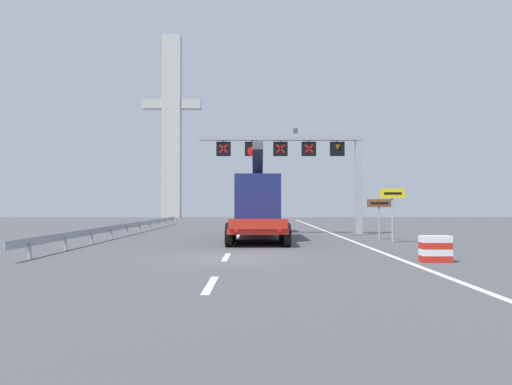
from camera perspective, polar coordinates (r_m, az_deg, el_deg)
ground at (r=17.73m, az=-3.34°, el=-7.81°), size 112.00×112.00×0.00m
lane_markings at (r=45.05m, az=-1.33°, el=-3.95°), size 0.20×69.41×0.01m
edge_line_right at (r=30.10m, az=9.97°, el=-5.17°), size 0.20×63.00×0.01m
overhead_lane_gantry at (r=31.22m, az=5.54°, el=4.74°), size 10.86×0.90×6.92m
heavy_haul_truck_red at (r=29.40m, az=0.25°, el=-1.41°), size 3.02×14.06×5.30m
exit_sign_yellow at (r=25.24m, az=16.15°, el=-1.21°), size 1.25×0.15×2.78m
tourist_info_sign_brown at (r=27.21m, az=14.68°, el=-1.96°), size 1.38×0.15×2.26m
crash_barrier_striped at (r=17.39m, az=20.82°, el=-6.35°), size 1.01×0.52×0.90m
guardrail_left at (r=32.87m, az=-14.50°, el=-3.86°), size 0.13×32.39×0.76m
bridge_pylon_distant at (r=75.18m, az=-9.99°, el=8.11°), size 9.00×2.00×28.12m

